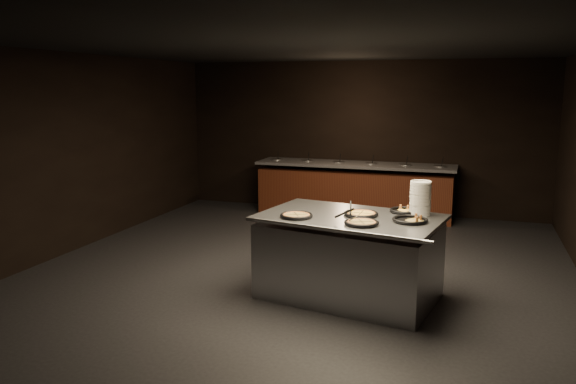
% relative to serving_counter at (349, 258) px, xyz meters
% --- Properties ---
extents(room, '(7.02, 8.02, 2.92)m').
position_rel_serving_counter_xyz_m(room, '(-0.80, 0.60, 0.99)').
color(room, black).
rests_on(room, ground).
extents(salad_bar, '(3.70, 0.83, 1.18)m').
position_rel_serving_counter_xyz_m(salad_bar, '(-0.80, 4.16, -0.02)').
color(salad_bar, '#532613').
rests_on(salad_bar, ground).
extents(serving_counter, '(2.19, 1.62, 0.96)m').
position_rel_serving_counter_xyz_m(serving_counter, '(0.00, 0.00, 0.00)').
color(serving_counter, silver).
rests_on(serving_counter, ground).
extents(plate_stack, '(0.24, 0.24, 0.38)m').
position_rel_serving_counter_xyz_m(plate_stack, '(0.75, 0.33, 0.69)').
color(plate_stack, silver).
rests_on(plate_stack, serving_counter).
extents(pan_veggie_whole, '(0.37, 0.37, 0.04)m').
position_rel_serving_counter_xyz_m(pan_veggie_whole, '(-0.56, -0.25, 0.52)').
color(pan_veggie_whole, black).
rests_on(pan_veggie_whole, serving_counter).
extents(pan_cheese_whole, '(0.39, 0.39, 0.04)m').
position_rel_serving_counter_xyz_m(pan_cheese_whole, '(0.12, 0.06, 0.52)').
color(pan_cheese_whole, black).
rests_on(pan_cheese_whole, serving_counter).
extents(pan_cheese_slices_a, '(0.34, 0.34, 0.04)m').
position_rel_serving_counter_xyz_m(pan_cheese_slices_a, '(0.56, 0.39, 0.52)').
color(pan_cheese_slices_a, black).
rests_on(pan_cheese_slices_a, serving_counter).
extents(pan_cheese_slices_b, '(0.37, 0.37, 0.04)m').
position_rel_serving_counter_xyz_m(pan_cheese_slices_b, '(0.20, -0.36, 0.52)').
color(pan_cheese_slices_b, black).
rests_on(pan_cheese_slices_b, serving_counter).
extents(pan_veggie_slices, '(0.39, 0.39, 0.04)m').
position_rel_serving_counter_xyz_m(pan_veggie_slices, '(0.68, -0.07, 0.52)').
color(pan_veggie_slices, black).
rests_on(pan_veggie_slices, serving_counter).
extents(server_left, '(0.14, 0.31, 0.16)m').
position_rel_serving_counter_xyz_m(server_left, '(-0.01, 0.03, 0.58)').
color(server_left, silver).
rests_on(server_left, serving_counter).
extents(server_right, '(0.36, 0.13, 0.17)m').
position_rel_serving_counter_xyz_m(server_right, '(0.06, -0.37, 0.59)').
color(server_right, silver).
rests_on(server_right, serving_counter).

